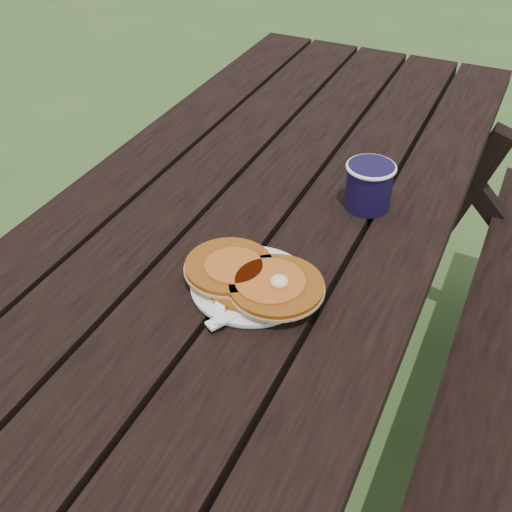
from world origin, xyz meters
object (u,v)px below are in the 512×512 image
at_px(picnic_table, 258,332).
at_px(pancake_stack, 254,278).
at_px(coffee_cup, 369,183).
at_px(plate, 251,285).

xyz_separation_m(picnic_table, pancake_stack, (0.11, -0.26, 0.41)).
bearing_deg(coffee_cup, pancake_stack, -106.34).
xyz_separation_m(plate, coffee_cup, (0.10, 0.32, 0.05)).
relative_size(plate, coffee_cup, 2.04).
bearing_deg(plate, pancake_stack, -28.55).
height_order(picnic_table, pancake_stack, pancake_stack).
relative_size(pancake_stack, coffee_cup, 2.51).
relative_size(plate, pancake_stack, 0.81).
relative_size(picnic_table, pancake_stack, 7.38).
relative_size(picnic_table, coffee_cup, 18.55).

